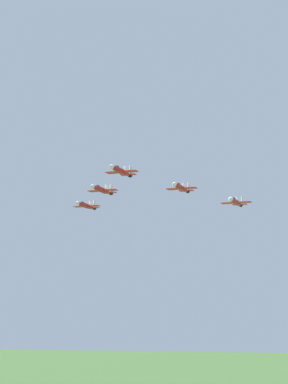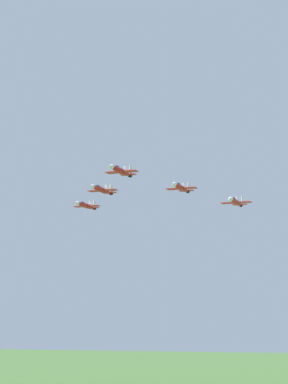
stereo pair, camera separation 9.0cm
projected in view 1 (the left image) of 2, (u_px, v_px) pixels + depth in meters
name	position (u px, v px, depth m)	size (l,w,h in m)	color
jet_lead	(121.00, 171.00, 187.34)	(10.14, 16.04, 3.40)	red
jet_left_wingman	(181.00, 188.00, 196.65)	(9.88, 15.64, 3.31)	red
jet_right_wingman	(102.00, 190.00, 206.39)	(10.23, 16.15, 3.43)	red
jet_left_outer	(236.00, 202.00, 206.01)	(10.26, 16.21, 3.44)	red
jet_right_outer	(86.00, 205.00, 225.42)	(9.92, 15.71, 3.33)	red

